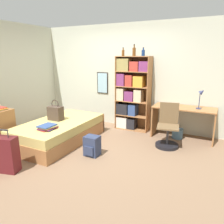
% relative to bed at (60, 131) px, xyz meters
% --- Properties ---
extents(ground_plane, '(14.00, 14.00, 0.00)m').
position_rel_bed_xyz_m(ground_plane, '(0.71, -0.02, -0.22)').
color(ground_plane, '#84664C').
extents(wall_back, '(10.00, 0.09, 2.60)m').
position_rel_bed_xyz_m(wall_back, '(0.71, 1.72, 1.08)').
color(wall_back, beige).
rests_on(wall_back, ground_plane).
extents(wall_left, '(0.06, 10.00, 2.60)m').
position_rel_bed_xyz_m(wall_left, '(-1.59, -0.02, 1.08)').
color(wall_left, beige).
rests_on(wall_left, ground_plane).
extents(bed, '(1.12, 2.01, 0.45)m').
position_rel_bed_xyz_m(bed, '(0.00, 0.00, 0.00)').
color(bed, '#A36B3D').
rests_on(bed, ground_plane).
extents(handbag, '(0.31, 0.20, 0.45)m').
position_rel_bed_xyz_m(handbag, '(-0.13, 0.05, 0.38)').
color(handbag, '#47382D').
rests_on(handbag, bed).
extents(book_stack_on_bed, '(0.33, 0.37, 0.08)m').
position_rel_bed_xyz_m(book_stack_on_bed, '(0.14, -0.52, 0.27)').
color(book_stack_on_bed, '#B2382D').
rests_on(book_stack_on_bed, bed).
extents(suitcase, '(0.51, 0.31, 0.71)m').
position_rel_bed_xyz_m(suitcase, '(0.04, -1.42, 0.07)').
color(suitcase, '#5B191E').
rests_on(suitcase, ground_plane).
extents(bookcase, '(0.84, 0.36, 1.81)m').
position_rel_bed_xyz_m(bookcase, '(1.04, 1.48, 0.71)').
color(bookcase, '#A36B3D').
rests_on(bookcase, ground_plane).
extents(bottle_green, '(0.06, 0.06, 0.20)m').
position_rel_bed_xyz_m(bottle_green, '(0.83, 1.45, 1.66)').
color(bottle_green, brown).
rests_on(bottle_green, bookcase).
extents(bottle_brown, '(0.08, 0.08, 0.27)m').
position_rel_bed_xyz_m(bottle_brown, '(1.11, 1.47, 1.69)').
color(bottle_brown, brown).
rests_on(bottle_brown, bookcase).
extents(bottle_clear, '(0.08, 0.08, 0.20)m').
position_rel_bed_xyz_m(bottle_clear, '(1.34, 1.46, 1.66)').
color(bottle_clear, navy).
rests_on(bottle_clear, bookcase).
extents(desk, '(1.33, 0.57, 0.72)m').
position_rel_bed_xyz_m(desk, '(2.35, 1.38, 0.29)').
color(desk, '#A36B3D').
rests_on(desk, ground_plane).
extents(desk_lamp, '(0.16, 0.12, 0.44)m').
position_rel_bed_xyz_m(desk_lamp, '(2.67, 1.37, 0.79)').
color(desk_lamp, navy).
rests_on(desk_lamp, desk).
extents(desk_chair, '(0.50, 0.50, 0.89)m').
position_rel_bed_xyz_m(desk_chair, '(2.15, 0.78, 0.06)').
color(desk_chair, black).
rests_on(desk_chair, ground_plane).
extents(backpack, '(0.27, 0.25, 0.38)m').
position_rel_bed_xyz_m(backpack, '(1.00, -0.30, -0.04)').
color(backpack, '#2D3856').
rests_on(backpack, ground_plane).
extents(waste_bin, '(0.24, 0.24, 0.22)m').
position_rel_bed_xyz_m(waste_bin, '(2.26, 1.32, -0.11)').
color(waste_bin, slate).
rests_on(waste_bin, ground_plane).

